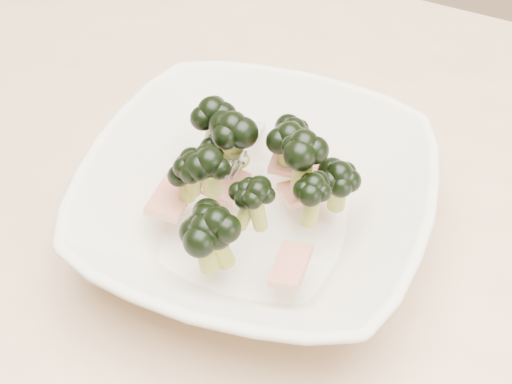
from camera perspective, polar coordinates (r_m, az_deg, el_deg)
dining_table at (r=0.70m, az=6.61°, el=-9.15°), size 1.20×0.80×0.75m
broccoli_dish at (r=0.60m, az=-0.09°, el=-0.61°), size 0.32×0.32×0.12m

